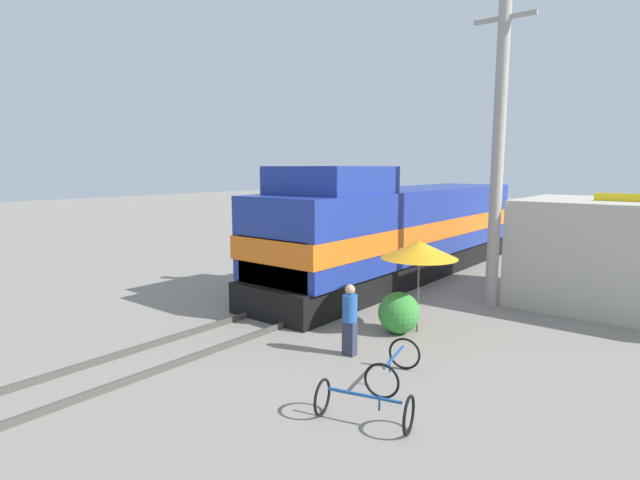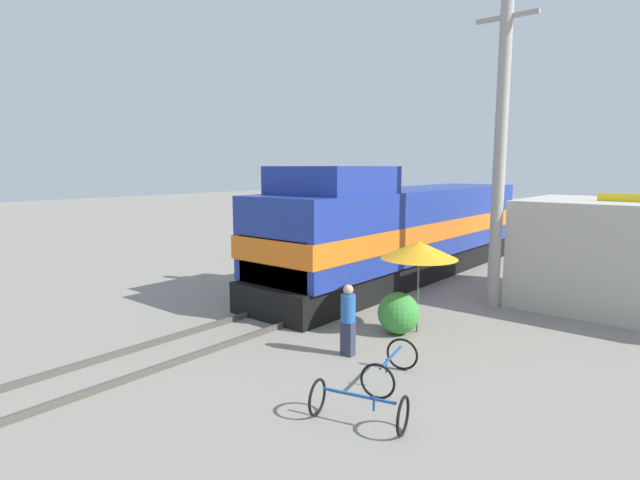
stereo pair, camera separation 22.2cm
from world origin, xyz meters
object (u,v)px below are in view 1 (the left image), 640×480
at_px(locomotive, 397,231).
at_px(utility_pole, 498,145).
at_px(person_bystander, 350,317).
at_px(bicycle, 394,366).
at_px(bicycle_spare, 364,405).
at_px(vendor_umbrella, 419,250).

bearing_deg(locomotive, utility_pole, -20.40).
distance_m(utility_pole, person_bystander, 7.46).
distance_m(bicycle, bicycle_spare, 1.79).
height_order(utility_pole, bicycle, utility_pole).
distance_m(person_bystander, bicycle_spare, 3.19).
xyz_separation_m(locomotive, bicycle, (4.82, -8.46, -1.50)).
bearing_deg(vendor_umbrella, locomotive, 124.79).
relative_size(utility_pole, bicycle_spare, 5.75).
distance_m(vendor_umbrella, bicycle, 3.81).
bearing_deg(person_bystander, locomotive, 112.74).
bearing_deg(utility_pole, vendor_umbrella, -99.15).
relative_size(utility_pole, vendor_umbrella, 4.04).
bearing_deg(person_bystander, utility_pole, 80.52).
distance_m(locomotive, bicycle, 9.86).
bearing_deg(bicycle_spare, person_bystander, 25.67).
bearing_deg(bicycle, vendor_umbrella, 96.71).
xyz_separation_m(vendor_umbrella, person_bystander, (-0.43, -2.46, -1.28)).
bearing_deg(locomotive, vendor_umbrella, -55.21).
height_order(utility_pole, bicycle_spare, utility_pole).
relative_size(locomotive, utility_pole, 1.59).
height_order(vendor_umbrella, bicycle, vendor_umbrella).
height_order(person_bystander, bicycle, person_bystander).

